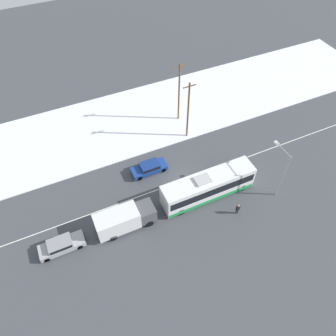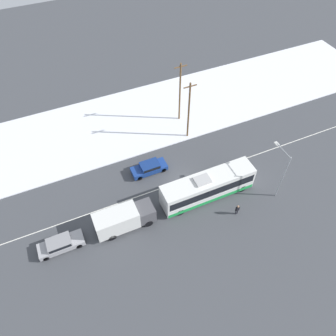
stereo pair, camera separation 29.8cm
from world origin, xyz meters
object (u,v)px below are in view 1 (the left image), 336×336
utility_pole_snowlot (179,92)px  parked_car_near_truck (61,245)px  utility_pole_roadside (188,110)px  city_bus (208,186)px  pedestrian_at_stop (238,208)px  sedan_car (149,168)px  streetlamp (282,168)px  box_truck (124,219)px

utility_pole_snowlot → parked_car_near_truck: bearing=-146.0°
utility_pole_snowlot → utility_pole_roadside: bearing=-97.5°
city_bus → parked_car_near_truck: 17.47m
city_bus → pedestrian_at_stop: 4.24m
sedan_car → pedestrian_at_stop: size_ratio=2.82×
parked_car_near_truck → utility_pole_roadside: utility_pole_roadside is taller
sedan_car → pedestrian_at_stop: pedestrian_at_stop is taller
city_bus → streetlamp: (7.64, -2.79, 2.66)m
sedan_car → parked_car_near_truck: (-12.59, -6.08, 0.00)m
sedan_car → parked_car_near_truck: parked_car_near_truck is taller
city_bus → box_truck: (-10.43, -0.03, -0.13)m
utility_pole_roadside → streetlamp: bearing=-68.2°
box_truck → utility_pole_snowlot: size_ratio=0.72×
box_truck → streetlamp: 18.49m
streetlamp → utility_pole_snowlot: 17.44m
parked_car_near_truck → utility_pole_roadside: size_ratio=0.54×
parked_car_near_truck → streetlamp: 25.52m
streetlamp → city_bus: bearing=159.9°
sedan_car → parked_car_near_truck: bearing=25.8°
city_bus → utility_pole_snowlot: (2.92, 14.00, 3.11)m
pedestrian_at_stop → streetlamp: 6.71m
parked_car_near_truck → sedan_car: bearing=25.8°
pedestrian_at_stop → utility_pole_roadside: size_ratio=0.18×
utility_pole_snowlot → city_bus: bearing=-101.8°
city_bus → utility_pole_roadside: bearing=76.6°
sedan_car → utility_pole_snowlot: bearing=-135.4°
parked_car_near_truck → streetlamp: bearing=-6.9°
parked_car_near_truck → streetlamp: streetlamp is taller
sedan_car → parked_car_near_truck: size_ratio=0.95×
city_bus → box_truck: 10.43m
city_bus → sedan_car: bearing=127.5°
parked_car_near_truck → pedestrian_at_stop: (19.37, -3.96, 0.23)m
box_truck → pedestrian_at_stop: 12.90m
utility_pole_roadside → utility_pole_snowlot: bearing=82.5°
box_truck → utility_pole_roadside: 16.71m
utility_pole_roadside → box_truck: bearing=-141.4°
box_truck → parked_car_near_truck: 7.07m
sedan_car → streetlamp: streetlamp is taller
box_truck → sedan_car: box_truck is taller
parked_car_near_truck → streetlamp: (25.08, -3.04, 3.62)m
utility_pole_snowlot → pedestrian_at_stop: bearing=-93.2°
box_truck → parked_car_near_truck: size_ratio=1.39×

